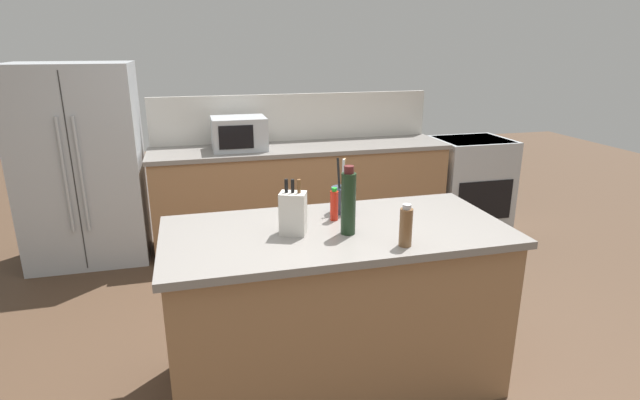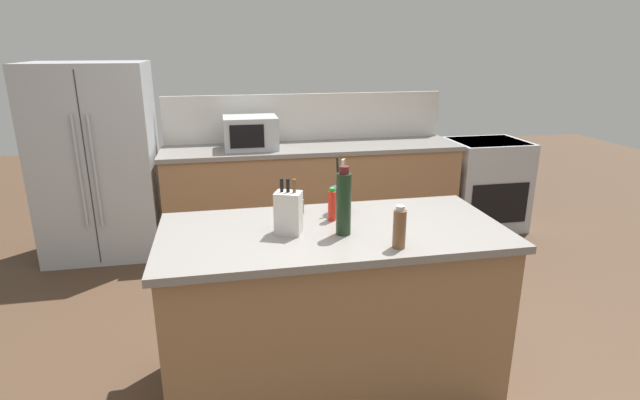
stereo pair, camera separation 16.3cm
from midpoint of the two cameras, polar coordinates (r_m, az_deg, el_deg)
name	(u,v)px [view 2 (the right image)]	position (r m, az deg, el deg)	size (l,w,h in m)	color
ground_plane	(332,379)	(3.10, 2.95, -19.73)	(14.00, 14.00, 0.00)	#473323
back_counter_run	(313,193)	(4.89, 0.14, 0.81)	(2.83, 0.66, 0.94)	#936B47
wall_backsplash	(307,117)	(5.04, -0.58, 9.45)	(2.79, 0.03, 0.46)	beige
kitchen_island	(332,307)	(2.84, 3.10, -12.14)	(1.82, 0.86, 0.94)	#936B47
refrigerator	(98,162)	(4.86, -23.21, 4.02)	(0.99, 0.75, 1.72)	#ADB2B7
range_oven	(484,183)	(5.54, 19.08, 1.79)	(0.76, 0.65, 0.92)	#ADB2B7
microwave	(251,133)	(4.67, -6.94, 7.65)	(0.49, 0.39, 0.30)	#ADB2B7
knife_block	(288,212)	(2.54, -1.79, -1.43)	(0.16, 0.14, 0.29)	beige
utensil_crock	(341,199)	(2.87, 4.02, 0.11)	(0.12, 0.12, 0.32)	#333D4C
hot_sauce_bottle	(332,205)	(2.74, 3.09, -0.61)	(0.04, 0.04, 0.19)	red
wine_bottle	(344,203)	(2.52, 4.58, -0.33)	(0.08, 0.08, 0.36)	black
pepper_grinder	(399,228)	(2.41, 11.00, -3.20)	(0.06, 0.06, 0.21)	brown
spice_jar_oregano	(300,206)	(2.86, -0.71, -0.66)	(0.05, 0.05, 0.10)	#567038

